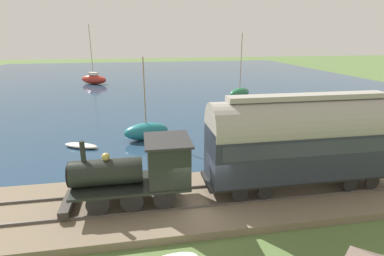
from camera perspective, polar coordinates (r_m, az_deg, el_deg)
ground_plane at (r=14.55m, az=1.46°, el=-15.64°), size 200.00×200.00×0.00m
harbor_water at (r=56.34m, az=-7.43°, el=9.05°), size 80.00×80.00×0.01m
rail_embankment at (r=15.04m, az=0.93°, el=-13.63°), size 5.52×56.00×0.48m
steam_locomotive at (r=13.92m, az=-9.44°, el=-7.47°), size 2.44×5.80×3.09m
passenger_coach at (r=15.62m, az=20.51°, el=-1.74°), size 2.43×9.85×4.79m
sailboat_teal at (r=23.77m, az=-8.70°, el=-0.57°), size 2.07×3.69×6.39m
sailboat_red at (r=53.83m, az=-18.21°, el=8.85°), size 3.86×5.02×9.58m
sailboat_green at (r=39.01m, az=9.03°, el=6.53°), size 3.06×3.68×8.17m
rowboat_mid_harbor at (r=25.55m, az=24.20°, el=-1.68°), size 1.18×2.37×0.53m
rowboat_far_out at (r=23.43m, az=-20.37°, el=-3.15°), size 1.91×2.77×0.32m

